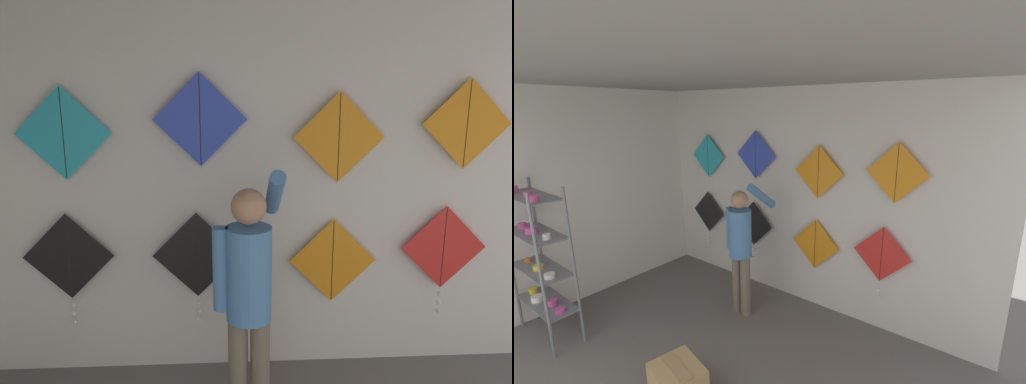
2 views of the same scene
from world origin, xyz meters
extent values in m
cube|color=silver|center=(0.00, 4.12, 1.40)|extent=(5.07, 0.06, 2.80)
cube|color=silver|center=(-2.16, 2.05, 1.40)|extent=(0.06, 4.89, 2.80)
cube|color=gray|center=(0.00, 2.05, 2.82)|extent=(5.07, 4.89, 0.04)
cylinder|color=slate|center=(-1.18, 1.56, 0.89)|extent=(0.03, 0.03, 1.78)
cylinder|color=slate|center=(-2.06, 1.87, 0.89)|extent=(0.03, 0.03, 1.78)
cylinder|color=slate|center=(-1.18, 1.87, 0.89)|extent=(0.03, 0.03, 1.78)
cube|color=slate|center=(-1.62, 1.72, 0.41)|extent=(0.89, 0.32, 0.01)
cube|color=slate|center=(-1.62, 1.72, 0.82)|extent=(0.89, 0.32, 0.01)
cube|color=slate|center=(-1.62, 1.72, 1.23)|extent=(0.89, 0.32, 0.01)
cube|color=slate|center=(-1.62, 1.72, 1.65)|extent=(0.89, 0.32, 0.01)
cylinder|color=yellow|center=(-1.97, 1.70, 0.44)|extent=(0.09, 0.09, 0.06)
cylinder|color=white|center=(-1.73, 1.66, 0.45)|extent=(0.12, 0.12, 0.07)
cylinder|color=#D84C99|center=(-1.50, 1.72, 0.45)|extent=(0.10, 0.10, 0.07)
cylinder|color=#D84C99|center=(-1.29, 1.72, 0.44)|extent=(0.09, 0.09, 0.05)
cylinder|color=orange|center=(-1.93, 1.69, 0.85)|extent=(0.07, 0.07, 0.04)
cylinder|color=yellow|center=(-1.60, 1.68, 0.85)|extent=(0.10, 0.10, 0.06)
cylinder|color=white|center=(-1.30, 1.68, 0.85)|extent=(0.10, 0.10, 0.05)
cylinder|color=#D84C99|center=(-1.91, 1.69, 1.27)|extent=(0.08, 0.08, 0.06)
cylinder|color=#D84C99|center=(-1.64, 1.68, 1.27)|extent=(0.11, 0.11, 0.07)
cylinder|color=white|center=(-1.32, 1.71, 1.27)|extent=(0.07, 0.07, 0.06)
cylinder|color=#D84C99|center=(-1.60, 1.70, 1.68)|extent=(0.08, 0.08, 0.05)
cylinder|color=#D84C99|center=(-1.31, 1.65, 1.68)|extent=(0.11, 0.11, 0.06)
cylinder|color=#726656|center=(-0.24, 3.36, 0.39)|extent=(0.12, 0.12, 0.78)
cylinder|color=#726656|center=(-0.10, 3.36, 0.39)|extent=(0.12, 0.12, 0.78)
cylinder|color=#4C7FB7|center=(-0.17, 3.36, 1.07)|extent=(0.28, 0.28, 0.58)
sphere|color=tan|center=(-0.17, 3.36, 1.49)|extent=(0.21, 0.21, 0.21)
cylinder|color=#4C7FB7|center=(-0.34, 3.36, 1.10)|extent=(0.10, 0.10, 0.52)
cylinder|color=#4C7FB7|center=(0.00, 3.57, 1.51)|extent=(0.10, 0.48, 0.38)
cube|color=tan|center=(0.27, 2.01, 0.16)|extent=(0.52, 0.47, 0.33)
cube|color=#A08052|center=(0.27, 2.01, 0.33)|extent=(0.44, 0.20, 0.01)
cube|color=black|center=(-1.44, 4.03, 0.94)|extent=(0.65, 0.01, 0.65)
cylinder|color=black|center=(-1.44, 4.03, 0.94)|extent=(0.01, 0.01, 0.62)
sphere|color=white|center=(-1.44, 4.02, 0.57)|extent=(0.04, 0.04, 0.04)
sphere|color=white|center=(-1.44, 4.02, 0.50)|extent=(0.04, 0.04, 0.04)
sphere|color=white|center=(-1.44, 4.02, 0.43)|extent=(0.04, 0.04, 0.04)
cube|color=black|center=(-0.52, 4.03, 0.93)|extent=(0.65, 0.01, 0.65)
cylinder|color=black|center=(-0.52, 4.03, 0.93)|extent=(0.01, 0.01, 0.62)
sphere|color=white|center=(-0.52, 4.02, 0.56)|extent=(0.04, 0.04, 0.04)
sphere|color=white|center=(-0.52, 4.02, 0.49)|extent=(0.04, 0.04, 0.04)
sphere|color=white|center=(-0.52, 4.02, 0.42)|extent=(0.04, 0.04, 0.04)
cube|color=orange|center=(0.48, 4.03, 0.87)|extent=(0.65, 0.01, 0.65)
cylinder|color=black|center=(0.48, 4.03, 0.87)|extent=(0.01, 0.01, 0.62)
cube|color=red|center=(1.33, 4.03, 0.95)|extent=(0.65, 0.01, 0.65)
cylinder|color=black|center=(1.33, 4.03, 0.95)|extent=(0.01, 0.01, 0.62)
sphere|color=white|center=(1.33, 4.02, 0.58)|extent=(0.04, 0.04, 0.04)
sphere|color=white|center=(1.33, 4.02, 0.51)|extent=(0.04, 0.04, 0.04)
sphere|color=white|center=(1.33, 4.02, 0.44)|extent=(0.04, 0.04, 0.04)
cube|color=#28B2C6|center=(-1.40, 4.03, 1.83)|extent=(0.65, 0.01, 0.65)
cylinder|color=black|center=(-1.40, 4.03, 1.83)|extent=(0.01, 0.01, 0.62)
cube|color=blue|center=(-0.47, 4.03, 1.92)|extent=(0.65, 0.01, 0.65)
cylinder|color=black|center=(-0.47, 4.03, 1.92)|extent=(0.01, 0.01, 0.62)
cube|color=orange|center=(0.50, 4.03, 1.79)|extent=(0.65, 0.01, 0.65)
cylinder|color=black|center=(0.50, 4.03, 1.79)|extent=(0.01, 0.01, 0.62)
cube|color=orange|center=(1.41, 4.03, 1.88)|extent=(0.65, 0.01, 0.65)
cylinder|color=black|center=(1.41, 4.03, 1.88)|extent=(0.01, 0.01, 0.62)
camera|label=1|loc=(-0.29, 0.58, 2.27)|focal=35.00mm
camera|label=2|loc=(2.45, 0.46, 2.53)|focal=24.00mm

